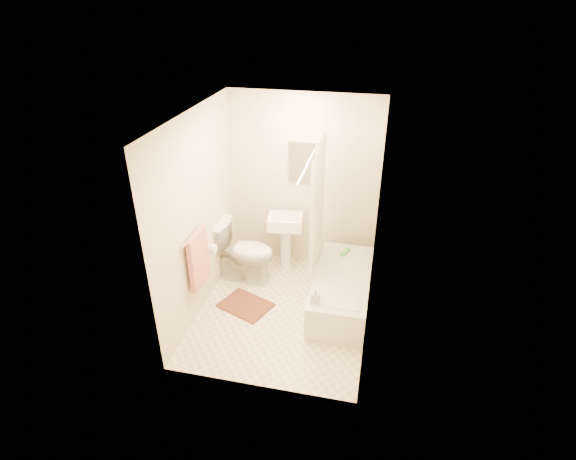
% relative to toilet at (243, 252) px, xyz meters
% --- Properties ---
extents(floor, '(2.40, 2.40, 0.00)m').
position_rel_toilet_xyz_m(floor, '(0.68, -0.59, -0.41)').
color(floor, beige).
rests_on(floor, ground).
extents(ceiling, '(2.40, 2.40, 0.00)m').
position_rel_toilet_xyz_m(ceiling, '(0.68, -0.59, 1.99)').
color(ceiling, white).
rests_on(ceiling, ground).
extents(wall_back, '(2.00, 0.02, 2.40)m').
position_rel_toilet_xyz_m(wall_back, '(0.68, 0.61, 0.79)').
color(wall_back, beige).
rests_on(wall_back, ground).
extents(wall_left, '(0.02, 2.40, 2.40)m').
position_rel_toilet_xyz_m(wall_left, '(-0.32, -0.59, 0.79)').
color(wall_left, beige).
rests_on(wall_left, ground).
extents(wall_right, '(0.02, 2.40, 2.40)m').
position_rel_toilet_xyz_m(wall_right, '(1.68, -0.59, 0.79)').
color(wall_right, beige).
rests_on(wall_right, ground).
extents(mirror, '(0.40, 0.03, 0.55)m').
position_rel_toilet_xyz_m(mirror, '(0.68, 0.59, 1.09)').
color(mirror, white).
rests_on(mirror, wall_back).
extents(curtain_rod, '(0.03, 1.70, 0.03)m').
position_rel_toilet_xyz_m(curtain_rod, '(0.98, -0.49, 1.59)').
color(curtain_rod, silver).
rests_on(curtain_rod, wall_back).
extents(shower_curtain, '(0.04, 0.80, 1.55)m').
position_rel_toilet_xyz_m(shower_curtain, '(0.98, -0.09, 0.81)').
color(shower_curtain, silver).
rests_on(shower_curtain, curtain_rod).
extents(towel_bar, '(0.02, 0.60, 0.02)m').
position_rel_toilet_xyz_m(towel_bar, '(-0.28, -0.84, 0.69)').
color(towel_bar, silver).
rests_on(towel_bar, wall_left).
extents(towel, '(0.06, 0.45, 0.66)m').
position_rel_toilet_xyz_m(towel, '(-0.25, -0.84, 0.37)').
color(towel, '#CC7266').
rests_on(towel, towel_bar).
extents(toilet_paper, '(0.11, 0.12, 0.12)m').
position_rel_toilet_xyz_m(toilet_paper, '(-0.25, -0.47, 0.29)').
color(toilet_paper, white).
rests_on(toilet_paper, wall_left).
extents(toilet, '(0.86, 0.52, 0.82)m').
position_rel_toilet_xyz_m(toilet, '(0.00, 0.00, 0.00)').
color(toilet, white).
rests_on(toilet, floor).
extents(sink, '(0.50, 0.43, 0.89)m').
position_rel_toilet_xyz_m(sink, '(0.49, 0.36, 0.04)').
color(sink, white).
rests_on(sink, floor).
extents(bathtub, '(0.66, 1.51, 0.42)m').
position_rel_toilet_xyz_m(bathtub, '(1.35, -0.29, -0.20)').
color(bathtub, silver).
rests_on(bathtub, floor).
extents(bath_mat, '(0.73, 0.65, 0.02)m').
position_rel_toilet_xyz_m(bath_mat, '(0.20, -0.60, -0.40)').
color(bath_mat, '#4D2D21').
rests_on(bath_mat, floor).
extents(soap_bottle, '(0.10, 0.10, 0.19)m').
position_rel_toilet_xyz_m(soap_bottle, '(1.12, -0.89, 0.11)').
color(soap_bottle, silver).
rests_on(soap_bottle, bathtub).
extents(scrub_brush, '(0.12, 0.21, 0.04)m').
position_rel_toilet_xyz_m(scrub_brush, '(1.32, 0.22, 0.04)').
color(scrub_brush, '#4ABE56').
rests_on(scrub_brush, bathtub).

